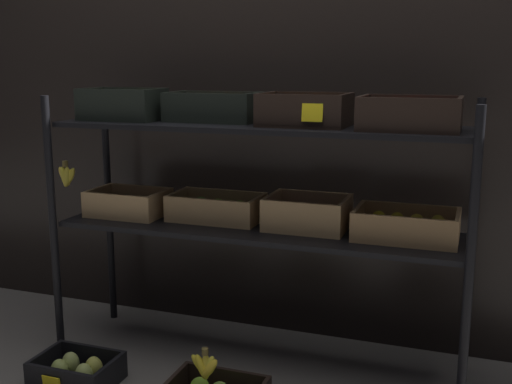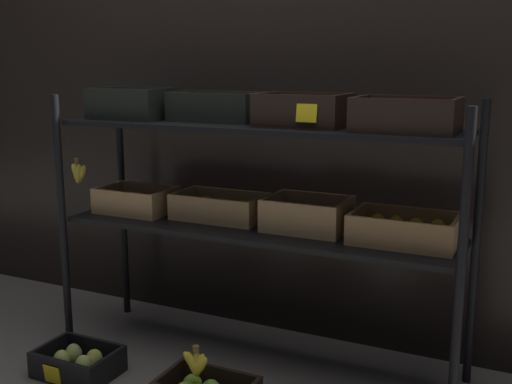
{
  "view_description": "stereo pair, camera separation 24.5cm",
  "coord_description": "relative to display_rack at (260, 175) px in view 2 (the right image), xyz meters",
  "views": [
    {
      "loc": [
        0.81,
        -2.27,
        1.22
      ],
      "look_at": [
        0.0,
        0.0,
        0.72
      ],
      "focal_mm": 44.02,
      "sensor_mm": 36.0,
      "label": 1
    },
    {
      "loc": [
        1.04,
        -2.17,
        1.22
      ],
      "look_at": [
        0.0,
        0.0,
        0.72
      ],
      "focal_mm": 44.02,
      "sensor_mm": 36.0,
      "label": 2
    }
  ],
  "objects": [
    {
      "name": "storefront_wall",
      "position": [
        -0.01,
        0.39,
        0.22
      ],
      "size": [
        4.02,
        0.12,
        2.02
      ],
      "primitive_type": "cube",
      "color": "black",
      "rests_on": "ground_plane"
    },
    {
      "name": "display_rack",
      "position": [
        0.0,
        0.0,
        0.0
      ],
      "size": [
        1.73,
        0.44,
        1.11
      ],
      "color": "black",
      "rests_on": "ground_plane"
    },
    {
      "name": "banana_bunch_loose",
      "position": [
        -0.07,
        -0.4,
        -0.63
      ],
      "size": [
        0.13,
        0.04,
        0.12
      ],
      "color": "brown",
      "rests_on": "crate_ground_apple_green"
    },
    {
      "name": "crate_ground_pear",
      "position": [
        -0.6,
        -0.41,
        -0.74
      ],
      "size": [
        0.31,
        0.23,
        0.11
      ],
      "color": "black",
      "rests_on": "ground_plane"
    },
    {
      "name": "ground_plane",
      "position": [
        -0.01,
        -0.01,
        -0.79
      ],
      "size": [
        10.0,
        10.0,
        0.0
      ],
      "primitive_type": "plane",
      "color": "#605B56"
    }
  ]
}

